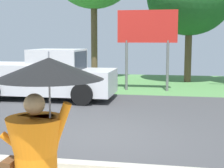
# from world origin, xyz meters

# --- Properties ---
(ground_plane) EXTENTS (40.00, 22.00, 0.20)m
(ground_plane) POSITION_xyz_m (0.00, 2.95, -0.05)
(ground_plane) COLOR #424244
(monk_pedestrian) EXTENTS (1.13, 1.11, 2.13)m
(monk_pedestrian) POSITION_xyz_m (0.35, -4.31, 1.15)
(monk_pedestrian) COLOR orange
(monk_pedestrian) RESTS_ON ground_plane
(pickup_truck) EXTENTS (5.20, 2.28, 1.88)m
(pickup_truck) POSITION_xyz_m (-3.01, 4.53, 0.87)
(pickup_truck) COLOR silver
(pickup_truck) RESTS_ON ground_plane
(roadside_billboard) EXTENTS (2.60, 0.12, 3.50)m
(roadside_billboard) POSITION_xyz_m (0.56, 7.34, 2.55)
(roadside_billboard) COLOR slate
(roadside_billboard) RESTS_ON ground_plane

